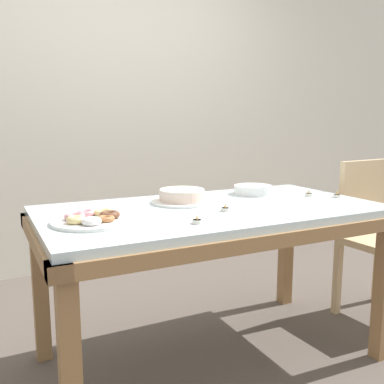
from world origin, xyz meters
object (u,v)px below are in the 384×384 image
(pastry_platter, at_px, (93,219))
(tealight_right_edge, at_px, (197,221))
(tealight_centre, at_px, (309,194))
(plate_stack, at_px, (253,190))
(cake_chocolate_round, at_px, (182,197))
(tealight_left_edge, at_px, (225,209))
(tealight_near_cakes, at_px, (337,196))
(chair, at_px, (377,231))

(pastry_platter, height_order, tealight_right_edge, pastry_platter)
(pastry_platter, height_order, tealight_centre, pastry_platter)
(plate_stack, relative_size, tealight_centre, 5.25)
(cake_chocolate_round, height_order, tealight_right_edge, cake_chocolate_round)
(tealight_centre, xyz_separation_m, tealight_right_edge, (-0.83, -0.29, 0.00))
(plate_stack, height_order, tealight_centre, plate_stack)
(tealight_centre, relative_size, tealight_left_edge, 1.00)
(pastry_platter, xyz_separation_m, tealight_near_cakes, (1.30, -0.01, -0.00))
(cake_chocolate_round, xyz_separation_m, tealight_left_edge, (0.09, -0.27, -0.02))
(chair, height_order, cake_chocolate_round, chair)
(tealight_centre, height_order, tealight_left_edge, same)
(cake_chocolate_round, distance_m, plate_stack, 0.46)
(plate_stack, relative_size, tealight_near_cakes, 5.25)
(tealight_right_edge, relative_size, tealight_left_edge, 1.00)
(tealight_centre, bearing_deg, plate_stack, 141.00)
(pastry_platter, bearing_deg, chair, 2.14)
(cake_chocolate_round, bearing_deg, tealight_near_cakes, -16.17)
(plate_stack, distance_m, tealight_right_edge, 0.76)
(cake_chocolate_round, xyz_separation_m, tealight_centre, (0.69, -0.13, -0.02))
(chair, distance_m, tealight_right_edge, 1.40)
(chair, bearing_deg, cake_chocolate_round, 172.58)
(cake_chocolate_round, relative_size, tealight_near_cakes, 7.77)
(chair, relative_size, tealight_right_edge, 23.50)
(chair, relative_size, tealight_near_cakes, 23.50)
(cake_chocolate_round, distance_m, tealight_right_edge, 0.44)
(tealight_near_cakes, bearing_deg, plate_stack, 139.75)
(pastry_platter, relative_size, tealight_near_cakes, 8.25)
(plate_stack, xyz_separation_m, tealight_left_edge, (-0.37, -0.32, -0.01))
(plate_stack, bearing_deg, chair, -15.74)
(tealight_near_cakes, distance_m, tealight_right_edge, 0.95)
(pastry_platter, distance_m, plate_stack, 1.00)
(chair, height_order, tealight_right_edge, chair)
(tealight_left_edge, bearing_deg, tealight_right_edge, -145.36)
(plate_stack, xyz_separation_m, tealight_near_cakes, (0.34, -0.29, -0.01))
(cake_chocolate_round, distance_m, tealight_centre, 0.71)
(plate_stack, height_order, tealight_left_edge, plate_stack)
(cake_chocolate_round, bearing_deg, pastry_platter, -155.93)
(cake_chocolate_round, relative_size, tealight_left_edge, 7.77)
(pastry_platter, relative_size, tealight_centre, 8.25)
(cake_chocolate_round, height_order, plate_stack, cake_chocolate_round)
(pastry_platter, xyz_separation_m, tealight_left_edge, (0.59, -0.05, -0.00))
(tealight_right_edge, distance_m, tealight_left_edge, 0.27)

